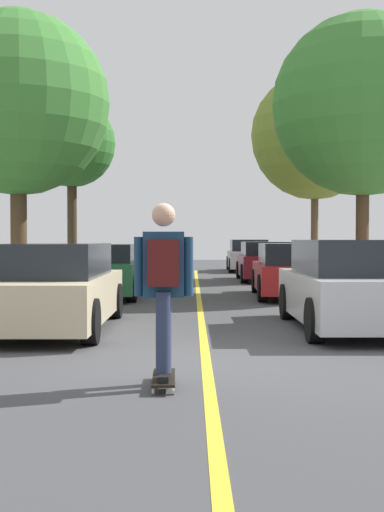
{
  "coord_description": "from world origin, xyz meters",
  "views": [
    {
      "loc": [
        -0.17,
        -8.02,
        1.45
      ],
      "look_at": [
        -0.13,
        5.31,
        1.12
      ],
      "focal_mm": 48.2,
      "sensor_mm": 36.0,
      "label": 1
    }
  ],
  "objects_px": {
    "parked_car_right_near": "(292,270)",
    "street_tree_left_nearest": "(16,104)",
    "parked_car_right_nearest": "(349,286)",
    "street_tree_right_nearest": "(361,105)",
    "parked_car_left_near": "(102,271)",
    "skateboard": "(162,378)",
    "parked_car_left_nearest": "(52,287)",
    "parked_car_right_farthest": "(246,256)",
    "parked_car_right_far": "(263,261)",
    "fire_hydrant": "(372,283)",
    "street_tree_left_near": "(70,144)",
    "skateboarder": "(162,279)",
    "street_tree_right_near": "(313,136)"
  },
  "relations": [
    {
      "from": "street_tree_right_nearest",
      "to": "street_tree_left_near",
      "type": "bearing_deg",
      "value": 146.77
    },
    {
      "from": "parked_car_right_nearest",
      "to": "parked_car_right_near",
      "type": "relative_size",
      "value": 1.0
    },
    {
      "from": "parked_car_left_near",
      "to": "skateboard",
      "type": "relative_size",
      "value": 4.78
    },
    {
      "from": "street_tree_left_nearest",
      "to": "street_tree_left_near",
      "type": "distance_m",
      "value": 7.16
    },
    {
      "from": "parked_car_right_nearest",
      "to": "street_tree_right_near",
      "type": "relative_size",
      "value": 0.58
    },
    {
      "from": "fire_hydrant",
      "to": "skateboard",
      "type": "relative_size",
      "value": 0.83
    },
    {
      "from": "parked_car_right_near",
      "to": "street_tree_left_near",
      "type": "bearing_deg",
      "value": 136.99
    },
    {
      "from": "parked_car_left_near",
      "to": "skateboard",
      "type": "bearing_deg",
      "value": -79.47
    },
    {
      "from": "parked_car_left_near",
      "to": "skateboarder",
      "type": "height_order",
      "value": "skateboarder"
    },
    {
      "from": "parked_car_left_near",
      "to": "parked_car_right_nearest",
      "type": "relative_size",
      "value": 0.95
    },
    {
      "from": "parked_car_right_near",
      "to": "street_tree_left_nearest",
      "type": "height_order",
      "value": "street_tree_left_nearest"
    },
    {
      "from": "street_tree_left_near",
      "to": "skateboard",
      "type": "height_order",
      "value": "street_tree_left_near"
    },
    {
      "from": "parked_car_left_near",
      "to": "parked_car_right_near",
      "type": "bearing_deg",
      "value": -0.15
    },
    {
      "from": "skateboard",
      "to": "street_tree_left_nearest",
      "type": "bearing_deg",
      "value": 112.0
    },
    {
      "from": "parked_car_right_nearest",
      "to": "parked_car_right_far",
      "type": "distance_m",
      "value": 12.88
    },
    {
      "from": "parked_car_right_nearest",
      "to": "street_tree_left_near",
      "type": "height_order",
      "value": "street_tree_left_near"
    },
    {
      "from": "street_tree_right_nearest",
      "to": "skateboard",
      "type": "bearing_deg",
      "value": -113.04
    },
    {
      "from": "street_tree_right_near",
      "to": "skateboarder",
      "type": "bearing_deg",
      "value": -104.61
    },
    {
      "from": "street_tree_left_nearest",
      "to": "fire_hydrant",
      "type": "relative_size",
      "value": 9.46
    },
    {
      "from": "parked_car_right_nearest",
      "to": "fire_hydrant",
      "type": "bearing_deg",
      "value": 70.47
    },
    {
      "from": "skateboard",
      "to": "street_tree_right_nearest",
      "type": "bearing_deg",
      "value": 66.96
    },
    {
      "from": "street_tree_right_near",
      "to": "street_tree_right_nearest",
      "type": "bearing_deg",
      "value": -90.0
    },
    {
      "from": "parked_car_left_near",
      "to": "skateboarder",
      "type": "relative_size",
      "value": 2.38
    },
    {
      "from": "parked_car_right_near",
      "to": "skateboard",
      "type": "relative_size",
      "value": 5.02
    },
    {
      "from": "street_tree_right_near",
      "to": "parked_car_left_nearest",
      "type": "bearing_deg",
      "value": -115.83
    },
    {
      "from": "parked_car_right_farthest",
      "to": "skateboard",
      "type": "distance_m",
      "value": 24.44
    },
    {
      "from": "parked_car_left_nearest",
      "to": "parked_car_right_farthest",
      "type": "height_order",
      "value": "parked_car_right_farthest"
    },
    {
      "from": "street_tree_left_nearest",
      "to": "fire_hydrant",
      "type": "distance_m",
      "value": 9.13
    },
    {
      "from": "street_tree_right_nearest",
      "to": "fire_hydrant",
      "type": "bearing_deg",
      "value": -98.01
    },
    {
      "from": "parked_car_left_near",
      "to": "parked_car_right_nearest",
      "type": "distance_m",
      "value": 7.76
    },
    {
      "from": "parked_car_left_near",
      "to": "skateboarder",
      "type": "xyz_separation_m",
      "value": [
        1.93,
        -10.42,
        0.4
      ]
    },
    {
      "from": "street_tree_right_near",
      "to": "skateboard",
      "type": "relative_size",
      "value": 8.63
    },
    {
      "from": "parked_car_left_nearest",
      "to": "street_tree_right_near",
      "type": "bearing_deg",
      "value": 64.17
    },
    {
      "from": "parked_car_right_nearest",
      "to": "parked_car_right_farthest",
      "type": "height_order",
      "value": "parked_car_right_nearest"
    },
    {
      "from": "street_tree_right_near",
      "to": "street_tree_left_nearest",
      "type": "bearing_deg",
      "value": -134.78
    },
    {
      "from": "street_tree_left_nearest",
      "to": "parked_car_right_farthest",
      "type": "bearing_deg",
      "value": 66.1
    },
    {
      "from": "parked_car_right_nearest",
      "to": "street_tree_right_nearest",
      "type": "relative_size",
      "value": 0.6
    },
    {
      "from": "street_tree_left_near",
      "to": "fire_hydrant",
      "type": "bearing_deg",
      "value": -44.84
    },
    {
      "from": "parked_car_right_nearest",
      "to": "street_tree_right_near",
      "type": "distance_m",
      "value": 14.47
    },
    {
      "from": "parked_car_right_near",
      "to": "street_tree_left_nearest",
      "type": "distance_m",
      "value": 7.75
    },
    {
      "from": "fire_hydrant",
      "to": "parked_car_right_nearest",
      "type": "bearing_deg",
      "value": -109.53
    },
    {
      "from": "parked_car_right_near",
      "to": "street_tree_left_near",
      "type": "relative_size",
      "value": 0.71
    },
    {
      "from": "parked_car_right_far",
      "to": "street_tree_left_nearest",
      "type": "relative_size",
      "value": 0.64
    },
    {
      "from": "parked_car_left_near",
      "to": "parked_car_right_near",
      "type": "height_order",
      "value": "parked_car_right_near"
    },
    {
      "from": "parked_car_right_farthest",
      "to": "skateboarder",
      "type": "height_order",
      "value": "skateboarder"
    },
    {
      "from": "street_tree_left_near",
      "to": "street_tree_right_nearest",
      "type": "distance_m",
      "value": 10.11
    },
    {
      "from": "parked_car_right_far",
      "to": "parked_car_left_near",
      "type": "bearing_deg",
      "value": -125.17
    },
    {
      "from": "parked_car_right_nearest",
      "to": "skateboard",
      "type": "distance_m",
      "value": 5.13
    },
    {
      "from": "parked_car_right_farthest",
      "to": "street_tree_left_near",
      "type": "height_order",
      "value": "street_tree_left_near"
    },
    {
      "from": "street_tree_left_near",
      "to": "parked_car_right_farthest",
      "type": "bearing_deg",
      "value": 49.51
    }
  ]
}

